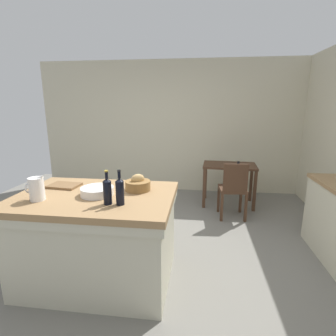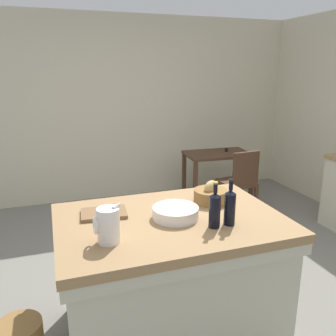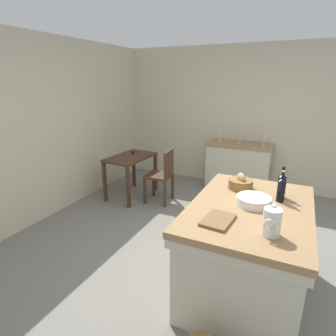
# 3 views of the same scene
# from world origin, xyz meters

# --- Properties ---
(ground_plane) EXTENTS (6.76, 6.76, 0.00)m
(ground_plane) POSITION_xyz_m (0.00, 0.00, 0.00)
(ground_plane) COLOR slate
(wall_back) EXTENTS (5.32, 0.12, 2.60)m
(wall_back) POSITION_xyz_m (0.00, 2.60, 1.30)
(wall_back) COLOR beige
(wall_back) RESTS_ON ground
(island_table) EXTENTS (1.50, 1.03, 0.90)m
(island_table) POSITION_xyz_m (-0.36, -0.44, 0.49)
(island_table) COLOR #99754C
(island_table) RESTS_ON ground
(writing_desk) EXTENTS (0.93, 0.61, 0.78)m
(writing_desk) POSITION_xyz_m (1.14, 1.82, 0.61)
(writing_desk) COLOR #472D1E
(writing_desk) RESTS_ON ground
(wooden_chair) EXTENTS (0.43, 0.43, 0.90)m
(wooden_chair) POSITION_xyz_m (1.14, 1.22, 0.49)
(wooden_chair) COLOR #472D1E
(wooden_chair) RESTS_ON ground
(pitcher) EXTENTS (0.17, 0.13, 0.25)m
(pitcher) POSITION_xyz_m (-0.81, -0.65, 1.01)
(pitcher) COLOR white
(pitcher) RESTS_ON island_table
(wash_bowl) EXTENTS (0.31, 0.31, 0.08)m
(wash_bowl) POSITION_xyz_m (-0.33, -0.45, 0.94)
(wash_bowl) COLOR white
(wash_bowl) RESTS_ON island_table
(bread_basket) EXTENTS (0.25, 0.25, 0.17)m
(bread_basket) POSITION_xyz_m (0.02, -0.26, 0.96)
(bread_basket) COLOR olive
(bread_basket) RESTS_ON island_table
(cutting_board) EXTENTS (0.32, 0.24, 0.02)m
(cutting_board) POSITION_xyz_m (-0.77, -0.25, 0.92)
(cutting_board) COLOR brown
(cutting_board) RESTS_ON island_table
(wine_bottle_dark) EXTENTS (0.07, 0.07, 0.30)m
(wine_bottle_dark) POSITION_xyz_m (-0.04, -0.66, 1.03)
(wine_bottle_dark) COLOR black
(wine_bottle_dark) RESTS_ON island_table
(wine_bottle_amber) EXTENTS (0.07, 0.07, 0.30)m
(wine_bottle_amber) POSITION_xyz_m (-0.15, -0.66, 1.02)
(wine_bottle_amber) COLOR black
(wine_bottle_amber) RESTS_ON island_table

